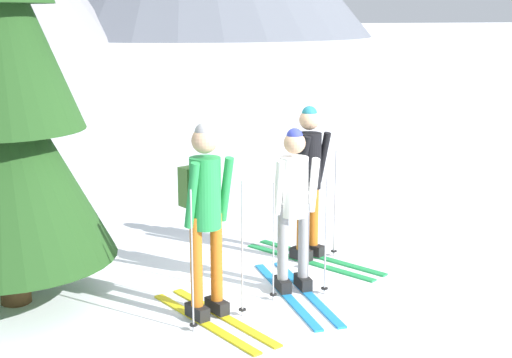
# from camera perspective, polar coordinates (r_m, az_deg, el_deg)

# --- Properties ---
(ground_plane) EXTENTS (400.00, 400.00, 0.00)m
(ground_plane) POSITION_cam_1_polar(r_m,az_deg,el_deg) (7.41, 0.55, -8.55)
(ground_plane) COLOR white
(skier_in_green) EXTENTS (0.67, 1.63, 1.81)m
(skier_in_green) POSITION_cam_1_polar(r_m,az_deg,el_deg) (6.37, -4.11, -2.39)
(skier_in_green) COLOR yellow
(skier_in_green) RESTS_ON ground
(skier_in_white) EXTENTS (0.61, 1.80, 1.66)m
(skier_in_white) POSITION_cam_1_polar(r_m,az_deg,el_deg) (7.00, 3.08, -2.11)
(skier_in_white) COLOR #1E84D1
(skier_in_white) RESTS_ON ground
(skier_in_black) EXTENTS (0.97, 1.74, 1.75)m
(skier_in_black) POSITION_cam_1_polar(r_m,az_deg,el_deg) (7.95, 4.28, 0.18)
(skier_in_black) COLOR green
(skier_in_black) RESTS_ON ground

